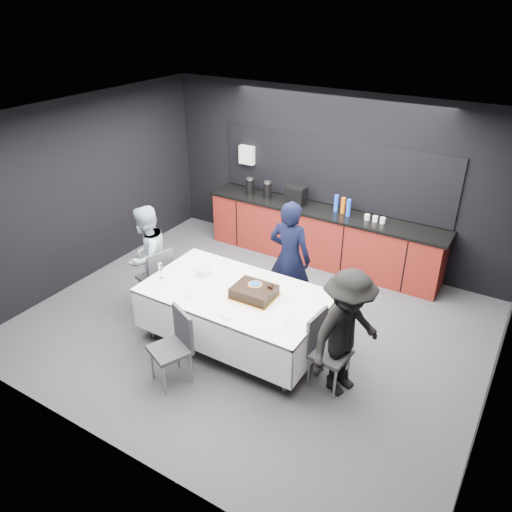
{
  "coord_description": "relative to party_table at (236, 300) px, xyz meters",
  "views": [
    {
      "loc": [
        2.98,
        -4.79,
        4.13
      ],
      "look_at": [
        0.0,
        0.1,
        1.05
      ],
      "focal_mm": 35.0,
      "sensor_mm": 36.0,
      "label": 1
    }
  ],
  "objects": [
    {
      "name": "ground",
      "position": [
        0.0,
        0.4,
        -0.64
      ],
      "size": [
        6.0,
        6.0,
        0.0
      ],
      "primitive_type": "plane",
      "color": "#404045",
      "rests_on": "ground"
    },
    {
      "name": "room_shell",
      "position": [
        0.0,
        0.4,
        1.22
      ],
      "size": [
        6.04,
        5.04,
        2.82
      ],
      "color": "white",
      "rests_on": "ground"
    },
    {
      "name": "kitchenette",
      "position": [
        -0.02,
        2.62,
        -0.1
      ],
      "size": [
        4.1,
        0.64,
        2.05
      ],
      "color": "maroon",
      "rests_on": "ground"
    },
    {
      "name": "party_table",
      "position": [
        0.0,
        0.0,
        0.0
      ],
      "size": [
        2.32,
        1.32,
        0.78
      ],
      "color": "#99999E",
      "rests_on": "ground"
    },
    {
      "name": "cake_assembly",
      "position": [
        0.27,
        0.02,
        0.21
      ],
      "size": [
        0.55,
        0.45,
        0.17
      ],
      "color": "gold",
      "rests_on": "party_table"
    },
    {
      "name": "plate_stack",
      "position": [
        -0.59,
        0.12,
        0.19
      ],
      "size": [
        0.21,
        0.21,
        0.1
      ],
      "primitive_type": "cylinder",
      "color": "white",
      "rests_on": "party_table"
    },
    {
      "name": "loose_plate_near",
      "position": [
        -0.44,
        -0.36,
        0.14
      ],
      "size": [
        0.22,
        0.22,
        0.01
      ],
      "primitive_type": "cylinder",
      "color": "white",
      "rests_on": "party_table"
    },
    {
      "name": "loose_plate_right_a",
      "position": [
        0.67,
        0.15,
        0.14
      ],
      "size": [
        0.18,
        0.18,
        0.01
      ],
      "primitive_type": "cylinder",
      "color": "white",
      "rests_on": "party_table"
    },
    {
      "name": "loose_plate_right_b",
      "position": [
        0.89,
        -0.22,
        0.14
      ],
      "size": [
        0.19,
        0.19,
        0.01
      ],
      "primitive_type": "cylinder",
      "color": "white",
      "rests_on": "party_table"
    },
    {
      "name": "loose_plate_far",
      "position": [
        0.16,
        0.42,
        0.14
      ],
      "size": [
        0.19,
        0.19,
        0.01
      ],
      "primitive_type": "cylinder",
      "color": "white",
      "rests_on": "party_table"
    },
    {
      "name": "fork_pile",
      "position": [
        0.21,
        -0.52,
        0.15
      ],
      "size": [
        0.17,
        0.14,
        0.02
      ],
      "primitive_type": "cube",
      "rotation": [
        0.0,
        0.0,
        -0.35
      ],
      "color": "white",
      "rests_on": "party_table"
    },
    {
      "name": "champagne_flute",
      "position": [
        -1.0,
        -0.24,
        0.3
      ],
      "size": [
        0.06,
        0.06,
        0.22
      ],
      "color": "white",
      "rests_on": "party_table"
    },
    {
      "name": "chair_left",
      "position": [
        -1.41,
        0.12,
        -0.11
      ],
      "size": [
        0.51,
        0.51,
        0.92
      ],
      "color": "#333338",
      "rests_on": "ground"
    },
    {
      "name": "chair_right",
      "position": [
        1.29,
        -0.12,
        -0.11
      ],
      "size": [
        0.46,
        0.46,
        0.92
      ],
      "color": "#333338",
      "rests_on": "ground"
    },
    {
      "name": "chair_near",
      "position": [
        -0.2,
        -0.95,
        -0.11
      ],
      "size": [
        0.55,
        0.55,
        0.92
      ],
      "color": "#333338",
      "rests_on": "ground"
    },
    {
      "name": "person_center",
      "position": [
        0.22,
        1.03,
        0.2
      ],
      "size": [
        0.63,
        0.43,
        1.68
      ],
      "primitive_type": "imported",
      "rotation": [
        0.0,
        0.0,
        3.19
      ],
      "color": "black",
      "rests_on": "ground"
    },
    {
      "name": "person_left",
      "position": [
        -1.59,
        0.14,
        0.12
      ],
      "size": [
        0.65,
        0.79,
        1.52
      ],
      "primitive_type": "imported",
      "rotation": [
        0.0,
        0.0,
        -1.46
      ],
      "color": "#A0B9C9",
      "rests_on": "ground"
    },
    {
      "name": "person_right",
      "position": [
        1.53,
        -0.1,
        0.14
      ],
      "size": [
        0.88,
        1.15,
        1.57
      ],
      "primitive_type": "imported",
      "rotation": [
        0.0,
        0.0,
        1.24
      ],
      "color": "black",
      "rests_on": "ground"
    }
  ]
}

